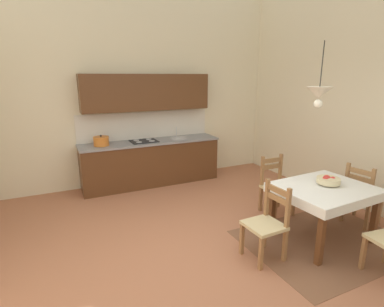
% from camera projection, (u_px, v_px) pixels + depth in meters
% --- Properties ---
extents(ground_plane, '(6.47, 6.78, 0.10)m').
position_uv_depth(ground_plane, '(211.00, 257.00, 3.79)').
color(ground_plane, '#AD6B4C').
extents(wall_back, '(6.47, 0.12, 3.97)m').
position_uv_depth(wall_back, '(136.00, 85.00, 6.03)').
color(wall_back, beige).
rests_on(wall_back, ground_plane).
extents(area_rug, '(2.10, 1.60, 0.01)m').
position_uv_depth(area_rug, '(325.00, 241.00, 4.05)').
color(area_rug, brown).
rests_on(area_rug, ground_plane).
extents(kitchen_cabinetry, '(2.78, 0.63, 2.20)m').
position_uv_depth(kitchen_cabinetry, '(150.00, 143.00, 6.08)').
color(kitchen_cabinetry, '#56331C').
rests_on(kitchen_cabinetry, ground_plane).
extents(dining_table, '(1.26, 1.05, 0.75)m').
position_uv_depth(dining_table, '(324.00, 196.00, 3.98)').
color(dining_table, brown).
rests_on(dining_table, ground_plane).
extents(dining_chair_kitchen_side, '(0.43, 0.43, 0.93)m').
position_uv_depth(dining_chair_kitchen_side, '(276.00, 187.00, 4.82)').
color(dining_chair_kitchen_side, '#D1BC89').
rests_on(dining_chair_kitchen_side, ground_plane).
extents(dining_chair_window_side, '(0.47, 0.47, 0.93)m').
position_uv_depth(dining_chair_window_side, '(362.00, 196.00, 4.44)').
color(dining_chair_window_side, '#D1BC89').
rests_on(dining_chair_window_side, ground_plane).
extents(dining_chair_tv_side, '(0.43, 0.43, 0.93)m').
position_uv_depth(dining_chair_tv_side, '(267.00, 224.00, 3.61)').
color(dining_chair_tv_side, '#D1BC89').
rests_on(dining_chair_tv_side, ground_plane).
extents(fruit_bowl, '(0.30, 0.30, 0.12)m').
position_uv_depth(fruit_bowl, '(328.00, 180.00, 4.00)').
color(fruit_bowl, beige).
rests_on(fruit_bowl, dining_table).
extents(pendant_lamp, '(0.32, 0.32, 0.80)m').
position_uv_depth(pendant_lamp, '(319.00, 93.00, 3.73)').
color(pendant_lamp, black).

